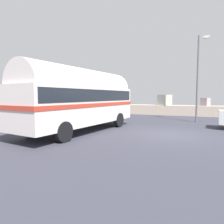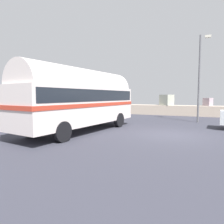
# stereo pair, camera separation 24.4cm
# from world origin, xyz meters

# --- Properties ---
(ground) EXTENTS (32.00, 26.00, 0.02)m
(ground) POSITION_xyz_m (0.00, 0.00, 0.01)
(ground) COLOR #33333E
(breakwater) EXTENTS (31.36, 2.13, 2.39)m
(breakwater) POSITION_xyz_m (0.27, 11.78, 0.66)
(breakwater) COLOR #B09F8D
(breakwater) RESTS_ON ground
(vintage_coach) EXTENTS (3.60, 8.84, 3.70)m
(vintage_coach) POSITION_xyz_m (-5.00, -1.01, 2.05)
(vintage_coach) COLOR black
(vintage_coach) RESTS_ON ground
(lamp_post) EXTENTS (0.82, 0.49, 6.84)m
(lamp_post) POSITION_xyz_m (1.43, 6.15, 3.83)
(lamp_post) COLOR #5B5B60
(lamp_post) RESTS_ON ground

